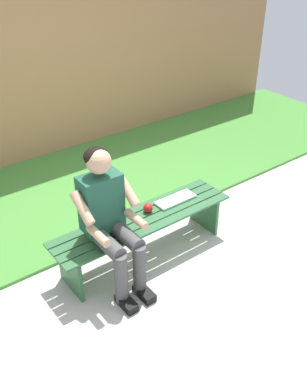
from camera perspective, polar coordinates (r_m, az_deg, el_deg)
grass_strip at (r=5.18m, az=-10.42°, el=0.17°), size 9.00×2.09×0.03m
bench_near at (r=3.99m, az=-1.30°, el=-4.53°), size 1.75×0.43×0.42m
person_seated at (r=3.55m, az=-5.76°, el=-3.16°), size 0.50×0.69×1.23m
apple at (r=3.99m, az=-0.72°, el=-2.08°), size 0.09×0.09×0.09m
book_open at (r=4.17m, az=2.87°, el=-1.02°), size 0.41×0.16×0.02m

